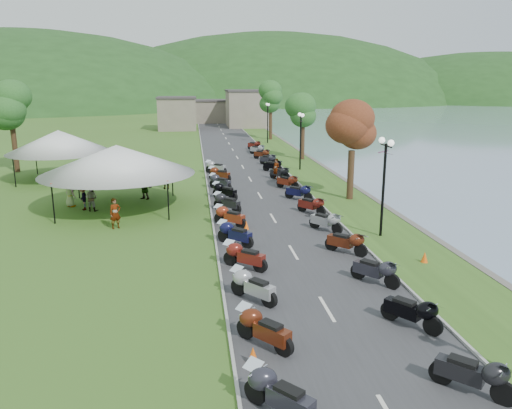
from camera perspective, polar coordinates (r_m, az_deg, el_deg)
name	(u,v)px	position (r m, az deg, el deg)	size (l,w,h in m)	color
road	(243,167)	(46.60, -1.52, 4.31)	(7.00, 120.00, 0.02)	#3A3A3D
hills_backdrop	(204,101)	(205.91, -6.01, 11.72)	(360.00, 120.00, 76.00)	#285621
far_building	(207,111)	(90.91, -5.66, 10.55)	(18.00, 16.00, 5.00)	gray
moto_row_left	(237,234)	(24.34, -2.20, -3.44)	(2.60, 41.18, 1.10)	#331411
moto_row_right	(293,187)	(35.32, 4.28, 2.04)	(2.60, 49.11, 1.10)	#331411
vendor_tent_main	(118,177)	(32.26, -15.45, 3.05)	(6.34, 6.34, 4.00)	silver
vendor_tent_side	(60,155)	(43.38, -21.46, 5.28)	(5.48, 5.48, 4.00)	silver
tree_lakeside	(352,144)	(33.88, 10.92, 6.83)	(2.71, 2.71, 7.53)	#33712B
pedestrian_a	(116,228)	(28.28, -15.68, -2.64)	(0.61, 0.45, 1.69)	slate
pedestrian_b	(92,211)	(32.47, -18.20, -0.69)	(0.80, 0.44, 1.65)	slate
pedestrian_c	(84,210)	(32.89, -19.07, -0.58)	(1.01, 0.42, 1.56)	slate
traffic_cone_near	(253,356)	(14.71, -0.35, -16.92)	(0.35, 0.35, 0.55)	#F2590C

